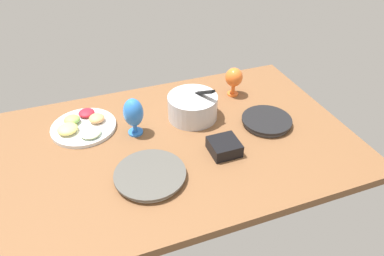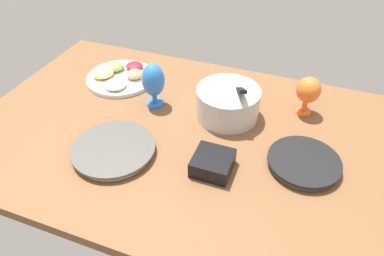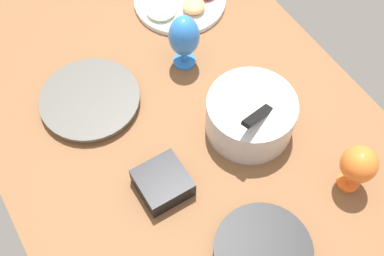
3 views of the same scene
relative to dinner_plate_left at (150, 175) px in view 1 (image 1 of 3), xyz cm
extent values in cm
cube|color=brown|center=(18.00, 19.20, -3.49)|extent=(160.00, 104.00, 4.00)
cylinder|color=silver|center=(0.00, 0.00, -0.60)|extent=(26.75, 26.75, 1.80)
cylinder|color=#4E4C47|center=(0.00, 0.00, 0.84)|extent=(29.08, 29.08, 1.08)
cylinder|color=#4C4C51|center=(62.58, 16.45, -0.52)|extent=(22.26, 22.26, 1.95)
cylinder|color=black|center=(62.58, 16.45, 1.04)|extent=(24.20, 24.20, 1.17)
cylinder|color=silver|center=(30.88, 34.50, 4.47)|extent=(24.43, 24.43, 11.93)
cylinder|color=white|center=(30.88, 34.50, 8.05)|extent=(21.99, 21.99, 2.15)
cube|color=black|center=(35.15, 34.50, 11.64)|extent=(8.42, 17.55, 10.24)
cylinder|color=silver|center=(-21.45, 43.10, -0.59)|extent=(30.58, 30.58, 1.80)
ellipsoid|color=#F2A566|center=(-14.72, 44.36, 2.14)|extent=(7.46, 7.46, 3.68)
ellipsoid|color=red|center=(-18.80, 51.52, 1.69)|extent=(7.82, 7.82, 2.77)
ellipsoid|color=#8CC659|center=(-26.07, 47.29, 2.19)|extent=(7.48, 7.48, 3.77)
ellipsoid|color=#F9E072|center=(-28.61, 40.38, 2.15)|extent=(9.37, 9.37, 3.69)
ellipsoid|color=beige|center=(-19.02, 34.57, 1.57)|extent=(9.60, 9.60, 2.53)
cylinder|color=orange|center=(58.98, 46.93, -0.99)|extent=(6.02, 6.02, 1.00)
cylinder|color=orange|center=(58.98, 46.93, 1.82)|extent=(2.00, 2.00, 4.64)
ellipsoid|color=orange|center=(58.98, 46.93, 9.26)|extent=(9.33, 9.33, 10.25)
cylinder|color=blue|center=(1.09, 31.31, -0.99)|extent=(6.97, 6.97, 1.00)
cylinder|color=blue|center=(1.09, 31.31, 1.36)|extent=(2.00, 2.00, 3.70)
ellipsoid|color=blue|center=(1.09, 31.31, 10.18)|extent=(9.22, 9.22, 13.94)
cube|color=black|center=(34.57, 4.56, 1.39)|extent=(12.64, 12.64, 5.76)
cube|color=tan|center=(34.57, 4.56, 3.23)|extent=(10.36, 10.36, 1.84)
camera|label=1|loc=(-19.09, -100.84, 99.94)|focal=32.85mm
camera|label=2|loc=(56.48, -73.44, 83.65)|focal=32.82mm
camera|label=3|loc=(85.07, -17.50, 117.09)|focal=45.99mm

